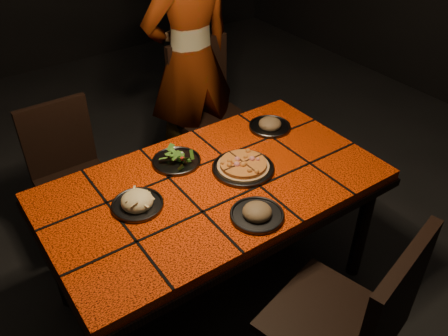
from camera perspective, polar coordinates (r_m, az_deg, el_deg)
room_shell at (r=1.89m, az=-1.55°, el=16.57°), size 6.04×7.04×3.08m
dining_table at (r=2.30m, az=-1.22°, el=-3.24°), size 1.62×0.92×0.75m
chair_near at (r=1.97m, az=15.46°, el=-17.30°), size 0.56×0.56×1.03m
chair_far_left at (r=2.90m, az=-18.19°, el=0.05°), size 0.40×0.40×0.89m
chair_far_right at (r=3.25m, az=-2.00°, el=7.51°), size 0.46×0.46×1.01m
diner at (r=3.15m, az=-4.10°, el=12.81°), size 0.65×0.43×1.77m
plate_pizza at (r=2.32m, az=2.32°, el=0.16°), size 0.31×0.31×0.04m
plate_pasta at (r=2.14m, az=-10.39°, el=-4.13°), size 0.23×0.23×0.08m
plate_salad at (r=2.38m, az=-5.76°, el=1.16°), size 0.25×0.25×0.07m
plate_mushroom_a at (r=2.06m, az=4.00°, el=-5.40°), size 0.24×0.24×0.08m
plate_mushroom_b at (r=2.66m, az=5.54°, el=5.20°), size 0.23×0.23×0.08m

